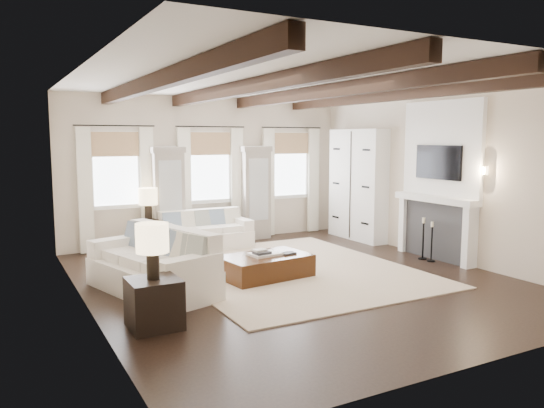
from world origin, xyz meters
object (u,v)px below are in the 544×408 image
sofa_left (156,266)px  side_table_front (154,303)px  sofa_back (205,233)px  ottoman (265,266)px  side_table_back (149,236)px

sofa_left → side_table_front: sofa_left is taller
sofa_back → sofa_left: (-1.78, -2.61, 0.07)m
ottoman → side_table_back: side_table_back is taller
sofa_back → side_table_back: bearing=164.3°
sofa_left → ottoman: sofa_left is taller
side_table_front → side_table_back: size_ratio=0.95×
sofa_left → side_table_front: 1.57m
sofa_left → ottoman: bearing=-2.5°
ottoman → side_table_back: size_ratio=2.26×
sofa_left → ottoman: size_ratio=1.68×
sofa_back → ottoman: 2.69m
sofa_left → side_table_back: 3.00m
sofa_back → side_table_front: sofa_back is taller
sofa_back → side_table_back: (-1.09, 0.31, -0.00)m
sofa_left → side_table_back: sofa_left is taller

